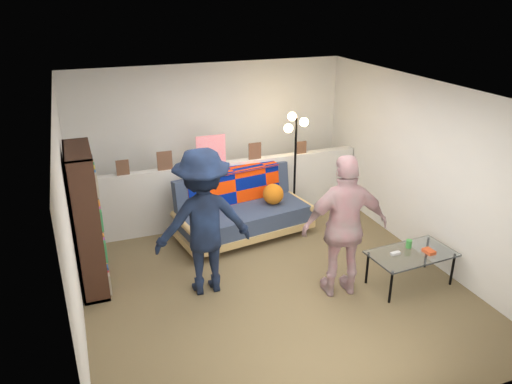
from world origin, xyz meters
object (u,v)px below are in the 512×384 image
at_px(futon_sofa, 243,211).
at_px(bookshelf, 87,225).
at_px(coffee_table, 412,255).
at_px(person_right, 345,227).
at_px(floor_lamp, 295,145).
at_px(person_left, 203,222).

height_order(futon_sofa, bookshelf, bookshelf).
relative_size(coffee_table, person_right, 0.62).
xyz_separation_m(bookshelf, coffee_table, (3.71, -1.38, -0.42)).
height_order(coffee_table, person_right, person_right).
bearing_deg(person_right, futon_sofa, -61.93).
bearing_deg(floor_lamp, futon_sofa, -162.23).
bearing_deg(futon_sofa, bookshelf, -163.98).
distance_m(floor_lamp, person_left, 2.42).
bearing_deg(person_left, futon_sofa, -126.16).
bearing_deg(coffee_table, person_left, 161.56).
bearing_deg(coffee_table, futon_sofa, 126.94).
bearing_deg(floor_lamp, coffee_table, -76.60).
height_order(bookshelf, person_right, bookshelf).
height_order(bookshelf, person_left, person_left).
xyz_separation_m(futon_sofa, person_right, (0.62, -1.86, 0.49)).
relative_size(futon_sofa, person_right, 1.19).
bearing_deg(person_right, bookshelf, -13.82).
height_order(futon_sofa, person_left, person_left).
bearing_deg(futon_sofa, person_right, -71.61).
height_order(futon_sofa, person_right, person_right).
height_order(bookshelf, coffee_table, bookshelf).
relative_size(floor_lamp, person_left, 0.95).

